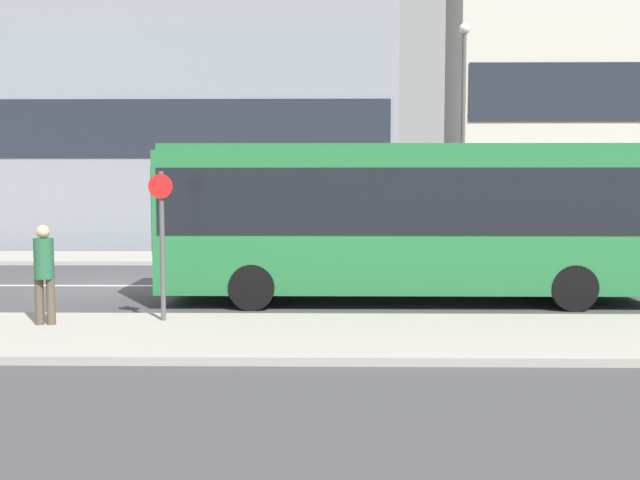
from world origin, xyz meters
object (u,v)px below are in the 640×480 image
(street_lamp, at_px, (463,118))
(city_bus, at_px, (407,213))
(pedestrian_near_stop, at_px, (44,268))
(parked_car_0, at_px, (569,250))
(bus_stop_sign, at_px, (162,234))

(street_lamp, bearing_deg, city_bus, -108.94)
(city_bus, distance_m, pedestrian_near_stop, 7.57)
(parked_car_0, bearing_deg, pedestrian_near_stop, -143.80)
(parked_car_0, distance_m, street_lamp, 5.39)
(city_bus, height_order, parked_car_0, city_bus)
(city_bus, relative_size, street_lamp, 1.41)
(street_lamp, bearing_deg, parked_car_0, -36.05)
(parked_car_0, bearing_deg, city_bus, -134.41)
(pedestrian_near_stop, bearing_deg, street_lamp, 45.55)
(pedestrian_near_stop, height_order, street_lamp, street_lamp)
(city_bus, xyz_separation_m, pedestrian_near_stop, (-6.74, -3.35, -0.84))
(city_bus, bearing_deg, street_lamp, 72.69)
(pedestrian_near_stop, relative_size, bus_stop_sign, 0.65)
(bus_stop_sign, bearing_deg, street_lamp, 55.21)
(parked_car_0, xyz_separation_m, bus_stop_sign, (-10.21, -8.53, 1.07))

